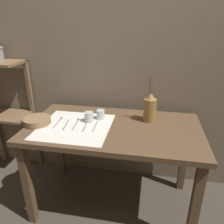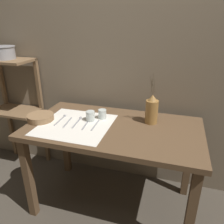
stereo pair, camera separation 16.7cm
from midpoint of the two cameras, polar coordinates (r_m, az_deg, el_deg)
ground_plane at (r=2.19m, az=-2.03°, el=-22.52°), size 12.00×12.00×0.00m
stone_wall_back at (r=2.05m, az=0.49°, el=12.73°), size 7.00×0.06×2.40m
wooden_table at (r=1.77m, az=-2.34°, el=-6.72°), size 1.37×0.75×0.79m
wooden_shelf_unit at (r=2.48m, az=-28.13°, el=3.16°), size 0.50×0.31×1.21m
linen_cloth at (r=1.76m, az=-12.37°, el=-3.72°), size 0.55×0.54×0.00m
pitcher_with_flowers at (r=1.78m, az=7.26°, el=0.89°), size 0.10×0.10×0.41m
wooden_bowl at (r=1.88m, az=-21.42°, el=-2.20°), size 0.22×0.22×0.05m
glass_tumbler_near at (r=1.79m, az=-8.71°, el=-1.35°), size 0.07×0.07×0.08m
glass_tumbler_far at (r=1.83m, az=-5.63°, el=-0.73°), size 0.07×0.07×0.08m
spoon_outer at (r=1.88m, az=-15.90°, el=-2.06°), size 0.02×0.20×0.02m
knife_center at (r=1.79m, az=-14.53°, el=-3.23°), size 0.03×0.19×0.00m
spoon_inner at (r=1.82m, az=-11.65°, el=-2.48°), size 0.03×0.20×0.02m
fork_outer at (r=1.74m, az=-9.70°, el=-3.62°), size 0.03×0.19×0.00m
fork_inner at (r=1.72m, az=-7.21°, el=-3.74°), size 0.02×0.19×0.00m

